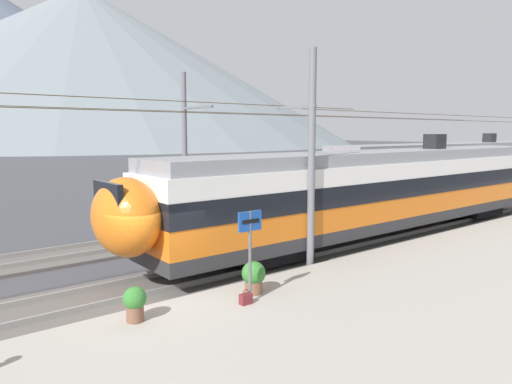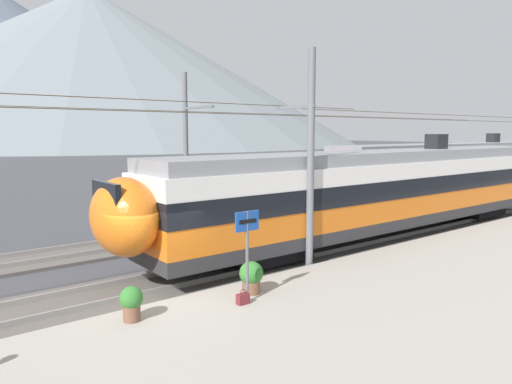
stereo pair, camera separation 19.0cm
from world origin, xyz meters
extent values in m
plane|color=#424247|center=(0.00, 0.00, 0.00)|extent=(400.00, 400.00, 0.00)
cube|color=#A39E93|center=(0.00, -4.41, 0.17)|extent=(120.00, 7.63, 0.33)
cube|color=#5B5651|center=(0.00, 1.24, 0.06)|extent=(120.00, 3.00, 0.12)
cube|color=gray|center=(0.00, 0.52, 0.20)|extent=(120.00, 0.07, 0.16)
cube|color=gray|center=(0.00, 1.96, 0.20)|extent=(120.00, 0.07, 0.16)
cube|color=#5B5651|center=(0.00, 6.68, 0.06)|extent=(120.00, 3.00, 0.12)
cube|color=gray|center=(0.00, 5.96, 0.20)|extent=(120.00, 0.07, 0.16)
cube|color=gray|center=(0.00, 7.39, 0.20)|extent=(120.00, 0.07, 0.16)
cube|color=#2D2D30|center=(11.75, 1.24, 0.92)|extent=(23.23, 2.89, 0.45)
cube|color=orange|center=(11.75, 1.24, 1.57)|extent=(23.23, 2.89, 0.85)
cube|color=black|center=(11.75, 1.24, 2.38)|extent=(23.23, 2.93, 0.75)
cube|color=silver|center=(11.75, 1.24, 3.08)|extent=(23.23, 2.89, 0.65)
cube|color=gray|center=(11.75, 1.24, 3.62)|extent=(22.93, 2.69, 0.45)
cube|color=black|center=(4.54, 1.24, 0.49)|extent=(2.80, 2.31, 0.42)
cube|color=black|center=(18.95, 1.24, 0.49)|extent=(2.80, 2.31, 0.42)
ellipsoid|color=orange|center=(-0.42, 1.24, 2.27)|extent=(1.80, 2.66, 2.25)
cube|color=black|center=(-0.92, 1.24, 2.70)|extent=(0.16, 1.73, 1.19)
cube|color=black|center=(15.23, 1.24, 4.20)|extent=(0.90, 0.70, 0.70)
cube|color=#2D2D30|center=(28.19, 6.68, 0.92)|extent=(27.33, 2.99, 0.45)
cube|color=maroon|center=(28.19, 6.68, 1.57)|extent=(27.33, 2.99, 0.85)
cube|color=black|center=(28.19, 6.68, 2.38)|extent=(27.33, 3.03, 0.75)
cube|color=silver|center=(28.19, 6.68, 3.08)|extent=(27.33, 2.99, 0.65)
cube|color=gray|center=(28.19, 6.68, 3.62)|extent=(27.03, 2.79, 0.45)
cube|color=black|center=(19.72, 6.68, 0.49)|extent=(2.80, 2.39, 0.42)
ellipsoid|color=maroon|center=(13.98, 6.68, 2.27)|extent=(1.80, 2.75, 2.25)
cube|color=black|center=(13.48, 6.68, 2.70)|extent=(0.16, 1.79, 1.19)
cube|color=black|center=(32.29, 6.68, 4.20)|extent=(0.90, 0.70, 0.70)
cylinder|color=slate|center=(5.32, -0.31, 3.66)|extent=(0.24, 0.24, 7.31)
cube|color=slate|center=(5.32, 0.46, 5.48)|extent=(0.10, 1.85, 0.10)
cylinder|color=#473823|center=(5.32, 1.24, 5.23)|extent=(44.37, 0.02, 0.02)
cylinder|color=slate|center=(5.99, 9.01, 3.75)|extent=(0.24, 0.24, 7.50)
cube|color=slate|center=(5.99, 7.85, 5.77)|extent=(0.10, 2.64, 0.10)
cylinder|color=#473823|center=(5.99, 6.68, 5.52)|extent=(44.37, 0.02, 0.02)
cylinder|color=#59595B|center=(1.42, -2.05, 1.51)|extent=(0.08, 0.08, 2.35)
cube|color=#19479E|center=(1.42, -2.05, 2.43)|extent=(0.70, 0.06, 0.50)
cube|color=black|center=(1.42, -2.09, 2.43)|extent=(0.52, 0.01, 0.10)
cube|color=maroon|center=(1.24, -2.10, 0.46)|extent=(0.32, 0.18, 0.27)
torus|color=maroon|center=(1.24, -2.10, 0.65)|extent=(0.16, 0.02, 0.16)
cylinder|color=brown|center=(1.90, -1.59, 0.51)|extent=(0.48, 0.48, 0.37)
sphere|color=#33752D|center=(1.90, -1.59, 0.89)|extent=(0.64, 0.64, 0.64)
sphere|color=gold|center=(1.90, -1.59, 1.04)|extent=(0.35, 0.35, 0.35)
cylinder|color=brown|center=(-1.40, -1.38, 0.52)|extent=(0.40, 0.40, 0.38)
sphere|color=#33752D|center=(-1.40, -1.38, 0.88)|extent=(0.54, 0.54, 0.54)
sphere|color=gold|center=(-1.40, -1.38, 1.00)|extent=(0.30, 0.30, 0.30)
cone|color=slate|center=(60.99, 181.80, 30.50)|extent=(210.47, 210.47, 60.99)
camera|label=1|loc=(-5.70, -11.22, 4.64)|focal=33.13mm
camera|label=2|loc=(-5.55, -11.33, 4.64)|focal=33.13mm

